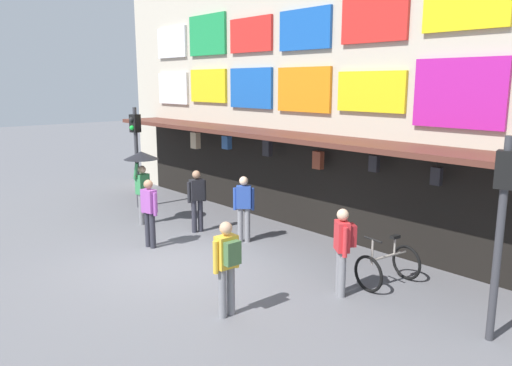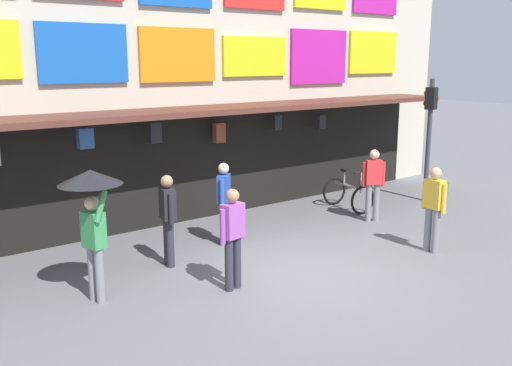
# 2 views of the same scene
# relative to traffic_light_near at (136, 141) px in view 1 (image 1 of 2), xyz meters

# --- Properties ---
(ground_plane) EXTENTS (80.00, 80.00, 0.00)m
(ground_plane) POSITION_rel_traffic_light_near_xyz_m (5.12, -1.76, -2.14)
(ground_plane) COLOR slate
(shopfront) EXTENTS (18.00, 2.60, 8.00)m
(shopfront) POSITION_rel_traffic_light_near_xyz_m (5.12, 2.81, 1.82)
(shopfront) COLOR beige
(shopfront) RESTS_ON ground
(traffic_light_near) EXTENTS (0.32, 0.35, 3.20)m
(traffic_light_near) POSITION_rel_traffic_light_near_xyz_m (0.00, 0.00, 0.00)
(traffic_light_near) COLOR #38383D
(traffic_light_near) RESTS_ON ground
(traffic_light_far) EXTENTS (0.33, 0.35, 3.20)m
(traffic_light_far) POSITION_rel_traffic_light_near_xyz_m (11.25, 0.02, 0.00)
(traffic_light_far) COLOR #38383D
(traffic_light_far) RESTS_ON ground
(bicycle_parked) EXTENTS (0.86, 1.24, 1.05)m
(bicycle_parked) POSITION_rel_traffic_light_near_xyz_m (8.96, 0.63, -1.75)
(bicycle_parked) COLOR black
(bicycle_parked) RESTS_ON ground
(pedestrian_in_yellow) EXTENTS (0.29, 0.52, 1.68)m
(pedestrian_in_yellow) POSITION_rel_traffic_light_near_xyz_m (3.49, -0.12, -1.19)
(pedestrian_in_yellow) COLOR #2D2D38
(pedestrian_in_yellow) RESTS_ON ground
(pedestrian_in_blue) EXTENTS (0.52, 0.28, 1.68)m
(pedestrian_in_blue) POSITION_rel_traffic_light_near_xyz_m (3.79, -1.71, -1.19)
(pedestrian_in_blue) COLOR #2D2D38
(pedestrian_in_blue) RESTS_ON ground
(pedestrian_with_umbrella) EXTENTS (0.96, 0.96, 2.08)m
(pedestrian_with_umbrella) POSITION_rel_traffic_light_near_xyz_m (1.84, -0.82, -0.50)
(pedestrian_with_umbrella) COLOR gray
(pedestrian_with_umbrella) RESTS_ON ground
(pedestrian_in_red) EXTENTS (0.41, 0.41, 1.68)m
(pedestrian_in_red) POSITION_rel_traffic_light_near_xyz_m (4.97, 0.27, -1.19)
(pedestrian_in_red) COLOR gray
(pedestrian_in_red) RESTS_ON ground
(pedestrian_in_green) EXTENTS (0.36, 0.53, 1.68)m
(pedestrian_in_green) POSITION_rel_traffic_light_near_xyz_m (7.92, -2.57, -1.16)
(pedestrian_in_green) COLOR gray
(pedestrian_in_green) RESTS_ON ground
(pedestrian_in_black) EXTENTS (0.48, 0.47, 1.68)m
(pedestrian_in_black) POSITION_rel_traffic_light_near_xyz_m (8.65, -0.41, -1.16)
(pedestrian_in_black) COLOR gray
(pedestrian_in_black) RESTS_ON ground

